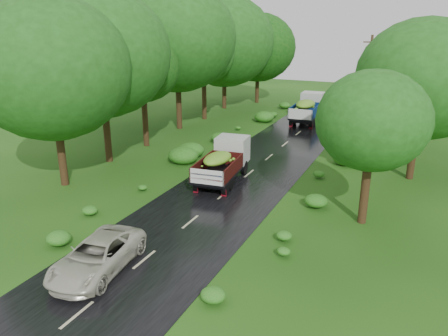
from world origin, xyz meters
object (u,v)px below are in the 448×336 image
Objects in this scene: truck_near at (224,160)px; car at (97,256)px; utility_pole at (368,81)px; truck_far at (308,107)px.

truck_near reaches higher than car.
truck_near is 19.87m from utility_pole.
truck_far is at bearing 81.59° from car.
utility_pole reaches higher than car.
car is 0.57× the size of utility_pole.
utility_pole is (5.33, 0.03, 2.80)m from truck_far.
truck_far is 30.39m from car.
utility_pole is at bearing 71.69° from car.
truck_near is 0.70× the size of utility_pole.
car is 31.22m from utility_pole.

